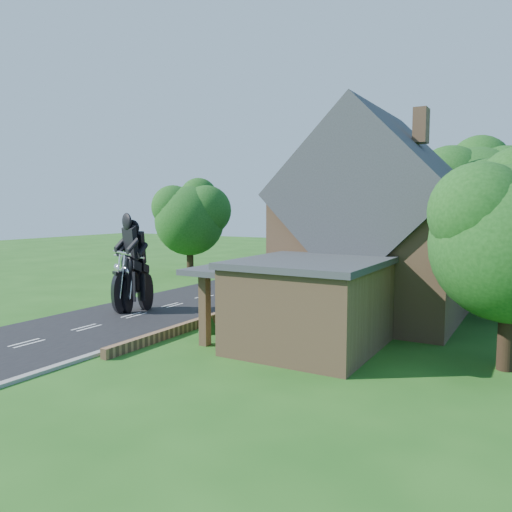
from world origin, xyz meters
The scene contains 17 objects.
ground centered at (0.00, 0.00, 0.00)m, with size 120.00×120.00×0.00m, color #1E5117.
road centered at (0.00, 0.00, 0.01)m, with size 7.00×80.00×0.02m, color black.
kerb centered at (3.65, 0.00, 0.06)m, with size 0.30×80.00×0.12m, color gray.
garden_wall centered at (4.30, 5.00, 0.20)m, with size 0.30×22.00×0.40m, color #936D4A.
house centered at (10.49, 6.00, 4.34)m, with size 9.54×8.64×10.24m.
annex centered at (9.87, -0.80, 1.77)m, with size 7.05×5.94×3.44m.
tree_behind_house centered at (14.18, 16.14, 6.23)m, with size 7.81×7.20×10.08m.
tree_behind_left centered at (8.16, 17.13, 5.73)m, with size 6.94×6.40×9.16m.
tree_far_road centered at (-6.86, 14.11, 4.84)m, with size 6.08×5.60×7.84m.
shrub_a centered at (5.30, -1.00, 0.55)m, with size 0.90×0.90×1.10m, color #133B16.
shrub_b centered at (5.30, 1.50, 0.55)m, with size 0.90×0.90×1.10m, color #133B16.
shrub_c centered at (5.30, 4.00, 0.55)m, with size 0.90×0.90×1.10m, color #133B16.
shrub_d centered at (5.30, 9.00, 0.55)m, with size 0.90×0.90×1.10m, color #133B16.
shrub_e centered at (5.30, 11.50, 0.55)m, with size 0.90×0.90×1.10m, color #133B16.
shrub_f centered at (5.30, 14.00, 0.55)m, with size 0.90×0.90×1.10m, color #133B16.
motorcycle_lead centered at (-0.63, 0.87, 0.72)m, with size 0.39×1.54×1.43m, color black, non-canonical shape.
motorcycle_follow centered at (-0.69, 0.61, 0.77)m, with size 0.42×1.65×1.54m, color black, non-canonical shape.
Camera 1 is at (17.72, -18.24, 5.43)m, focal length 35.00 mm.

